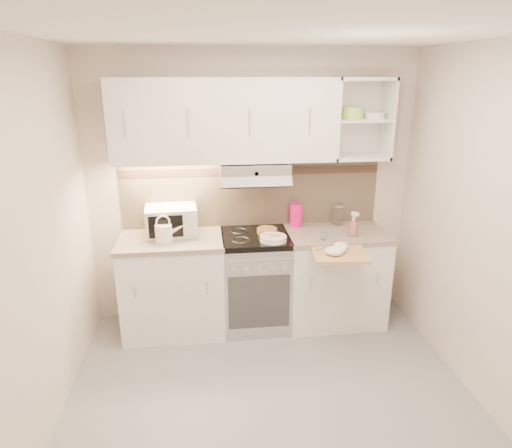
# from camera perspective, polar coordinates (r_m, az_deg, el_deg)

# --- Properties ---
(ground) EXTENTS (3.00, 3.00, 0.00)m
(ground) POSITION_cam_1_polar(r_m,az_deg,el_deg) (3.59, 2.08, -21.22)
(ground) COLOR gray
(ground) RESTS_ON ground
(room_shell) EXTENTS (3.04, 2.84, 2.52)m
(room_shell) POSITION_cam_1_polar(r_m,az_deg,el_deg) (3.19, 1.47, 6.45)
(room_shell) COLOR beige
(room_shell) RESTS_ON ground
(base_cabinet_left) EXTENTS (0.90, 0.60, 0.86)m
(base_cabinet_left) POSITION_cam_1_polar(r_m,az_deg,el_deg) (4.26, -10.24, -7.70)
(base_cabinet_left) COLOR white
(base_cabinet_left) RESTS_ON ground
(worktop_left) EXTENTS (0.92, 0.62, 0.04)m
(worktop_left) POSITION_cam_1_polar(r_m,az_deg,el_deg) (4.09, -10.60, -2.03)
(worktop_left) COLOR gray
(worktop_left) RESTS_ON base_cabinet_left
(base_cabinet_right) EXTENTS (0.90, 0.60, 0.86)m
(base_cabinet_right) POSITION_cam_1_polar(r_m,az_deg,el_deg) (4.42, 9.69, -6.70)
(base_cabinet_right) COLOR white
(base_cabinet_right) RESTS_ON ground
(worktop_right) EXTENTS (0.92, 0.62, 0.04)m
(worktop_right) POSITION_cam_1_polar(r_m,az_deg,el_deg) (4.25, 10.01, -1.20)
(worktop_right) COLOR gray
(worktop_right) RESTS_ON base_cabinet_right
(electric_range) EXTENTS (0.60, 0.60, 0.90)m
(electric_range) POSITION_cam_1_polar(r_m,az_deg,el_deg) (4.27, -0.09, -7.05)
(electric_range) COLOR #B7B7BC
(electric_range) RESTS_ON ground
(microwave) EXTENTS (0.47, 0.36, 0.25)m
(microwave) POSITION_cam_1_polar(r_m,az_deg,el_deg) (4.15, -10.53, 0.43)
(microwave) COLOR silver
(microwave) RESTS_ON worktop_left
(watering_can) EXTENTS (0.28, 0.15, 0.24)m
(watering_can) POSITION_cam_1_polar(r_m,az_deg,el_deg) (3.98, -11.35, -1.02)
(watering_can) COLOR white
(watering_can) RESTS_ON worktop_left
(plate_stack) EXTENTS (0.23, 0.23, 0.05)m
(plate_stack) POSITION_cam_1_polar(r_m,az_deg,el_deg) (3.95, 2.17, -1.80)
(plate_stack) COLOR white
(plate_stack) RESTS_ON electric_range
(bread_loaf) EXTENTS (0.18, 0.18, 0.05)m
(bread_loaf) POSITION_cam_1_polar(r_m,az_deg,el_deg) (4.13, 1.40, -0.84)
(bread_loaf) COLOR #B46842
(bread_loaf) RESTS_ON electric_range
(pink_pitcher) EXTENTS (0.12, 0.11, 0.22)m
(pink_pitcher) POSITION_cam_1_polar(r_m,az_deg,el_deg) (4.31, 5.01, 1.12)
(pink_pitcher) COLOR #F30C7C
(pink_pitcher) RESTS_ON worktop_right
(glass_jar) EXTENTS (0.11, 0.11, 0.20)m
(glass_jar) POSITION_cam_1_polar(r_m,az_deg,el_deg) (4.41, 10.17, 1.18)
(glass_jar) COLOR white
(glass_jar) RESTS_ON worktop_right
(spice_jar) EXTENTS (0.05, 0.05, 0.08)m
(spice_jar) POSITION_cam_1_polar(r_m,az_deg,el_deg) (4.01, 8.42, -1.43)
(spice_jar) COLOR white
(spice_jar) RESTS_ON worktop_right
(spray_bottle) EXTENTS (0.09, 0.09, 0.24)m
(spray_bottle) POSITION_cam_1_polar(r_m,az_deg,el_deg) (4.14, 12.08, -0.21)
(spray_bottle) COLOR pink
(spray_bottle) RESTS_ON worktop_right
(cutting_board) EXTENTS (0.47, 0.44, 0.02)m
(cutting_board) POSITION_cam_1_polar(r_m,az_deg,el_deg) (3.82, 10.40, -3.67)
(cutting_board) COLOR tan
(cutting_board) RESTS_ON base_cabinet_right
(dish_towel) EXTENTS (0.28, 0.25, 0.07)m
(dish_towel) POSITION_cam_1_polar(r_m,az_deg,el_deg) (3.81, 10.07, -2.95)
(dish_towel) COLOR beige
(dish_towel) RESTS_ON cutting_board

